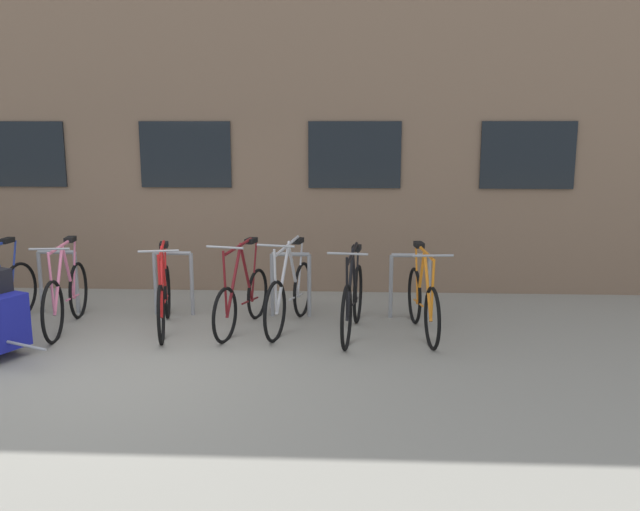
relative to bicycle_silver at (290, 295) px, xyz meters
name	(u,v)px	position (x,y,z in m)	size (l,w,h in m)	color
ground_plane	(115,367)	(-1.63, -1.45, -0.39)	(42.00, 42.00, 0.00)	gray
storefront_building	(231,98)	(-1.63, 5.41, 2.52)	(28.00, 7.36, 5.82)	#7A604C
bike_rack	(173,277)	(-1.53, 0.45, 0.10)	(6.52, 0.05, 0.83)	gray
bicycle_silver	(290,295)	(0.00, 0.00, 0.00)	(0.54, 1.73, 1.11)	black
bicycle_pink	(66,296)	(-2.65, -0.19, 0.00)	(0.44, 1.71, 1.08)	black
bicycle_orange	(423,302)	(1.57, -0.20, -0.01)	(0.44, 1.68, 1.05)	black
bicycle_red	(164,298)	(-1.48, -0.15, -0.01)	(0.51, 1.69, 1.06)	black
bicycle_black	(352,301)	(0.75, -0.23, 0.00)	(0.44, 1.76, 1.07)	black
bicycle_maroon	(242,298)	(-0.56, -0.09, -0.02)	(0.53, 1.61, 1.10)	black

